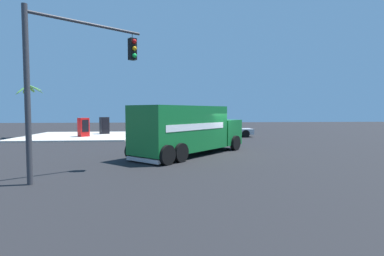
% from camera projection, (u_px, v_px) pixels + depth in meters
% --- Properties ---
extents(ground_plane, '(100.00, 100.00, 0.00)m').
position_uv_depth(ground_plane, '(219.00, 152.00, 18.75)').
color(ground_plane, black).
extents(sidewalk_corner_far, '(10.74, 10.74, 0.14)m').
position_uv_depth(sidewalk_corner_far, '(80.00, 136.00, 30.08)').
color(sidewalk_corner_far, beige).
rests_on(sidewalk_corner_far, ground).
extents(delivery_truck, '(7.89, 7.51, 2.96)m').
position_uv_depth(delivery_truck, '(189.00, 130.00, 17.49)').
color(delivery_truck, '#146B2D').
rests_on(delivery_truck, ground).
extents(traffic_light_primary, '(2.91, 3.82, 6.40)m').
position_uv_depth(traffic_light_primary, '(68.00, 71.00, 11.14)').
color(traffic_light_primary, '#38383D').
rests_on(traffic_light_primary, ground).
extents(pickup_silver, '(2.25, 5.20, 1.38)m').
position_uv_depth(pickup_silver, '(226.00, 130.00, 29.97)').
color(pickup_silver, '#B7BABF').
rests_on(pickup_silver, ground).
extents(vending_machine_red, '(1.16, 1.17, 1.85)m').
position_uv_depth(vending_machine_red, '(84.00, 127.00, 28.65)').
color(vending_machine_red, red).
rests_on(vending_machine_red, sidewalk_corner_far).
extents(vending_machine_blue, '(1.11, 1.16, 1.85)m').
position_uv_depth(vending_machine_blue, '(104.00, 125.00, 32.12)').
color(vending_machine_blue, black).
rests_on(vending_machine_blue, sidewalk_corner_far).
extents(palm_tree_far, '(2.81, 2.63, 5.14)m').
position_uv_depth(palm_tree_far, '(29.00, 101.00, 28.52)').
color(palm_tree_far, '#7A6647').
rests_on(palm_tree_far, sidewalk_corner_far).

